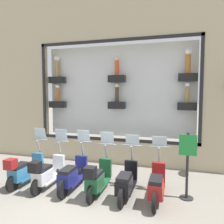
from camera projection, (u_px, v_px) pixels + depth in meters
ground_plane at (79, 205)px, 5.50m from camera, size 120.00×120.00×0.00m
building_facade at (116, 74)px, 8.65m from camera, size 1.24×36.00×7.06m
scooter_red_0 at (157, 185)px, 5.66m from camera, size 1.80×0.61×1.57m
scooter_black_1 at (126, 182)px, 5.88m from camera, size 1.80×0.60×1.57m
scooter_green_2 at (98, 178)px, 6.04m from camera, size 1.79×0.60×1.62m
scooter_navy_3 at (72, 175)px, 6.33m from camera, size 1.81×0.60×1.64m
scooter_white_4 at (47, 173)px, 6.48m from camera, size 1.79×0.60×1.64m
scooter_teal_5 at (24, 170)px, 6.71m from camera, size 1.79×0.61×1.63m
shop_sign_post at (187, 163)px, 5.76m from camera, size 0.36×0.45×1.78m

